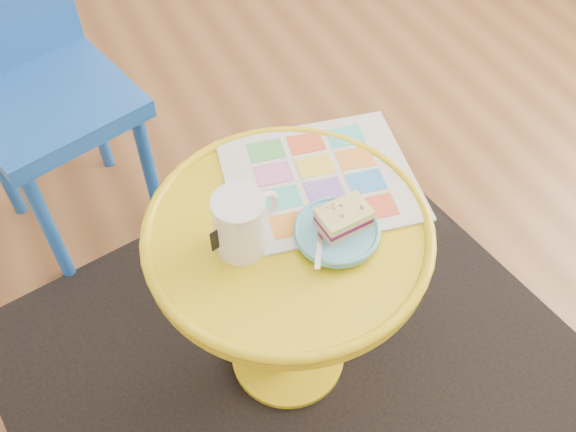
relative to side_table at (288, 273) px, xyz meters
name	(u,v)px	position (x,y,z in m)	size (l,w,h in m)	color
floor	(333,372)	(0.08, -0.09, -0.38)	(4.00, 4.00, 0.00)	brown
rug	(288,356)	(0.00, 0.00, -0.37)	(1.30, 1.10, 0.01)	black
side_table	(288,273)	(0.00, 0.00, 0.00)	(0.55, 0.55, 0.53)	gold
chair	(30,72)	(-0.34, 0.74, 0.11)	(0.46, 0.46, 0.85)	#1A51AD
newspaper	(320,179)	(0.11, 0.09, 0.15)	(0.37, 0.32, 0.01)	silver
mug	(241,222)	(-0.09, 0.00, 0.21)	(0.14, 0.10, 0.13)	white
plate	(337,232)	(0.07, -0.06, 0.17)	(0.16, 0.16, 0.02)	#58A8BA
cake_slice	(344,218)	(0.09, -0.05, 0.19)	(0.10, 0.07, 0.04)	#D3BC8C
fork	(320,234)	(0.04, -0.06, 0.17)	(0.09, 0.13, 0.00)	silver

